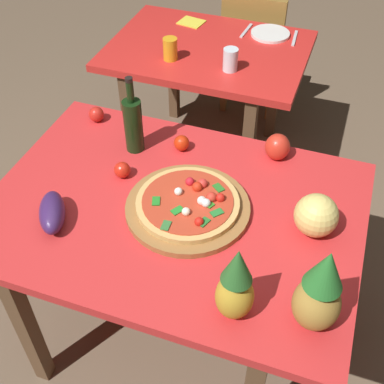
{
  "coord_description": "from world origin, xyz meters",
  "views": [
    {
      "loc": [
        0.49,
        -1.19,
        2.07
      ],
      "look_at": [
        0.06,
        0.05,
        0.81
      ],
      "focal_mm": 46.47,
      "sensor_mm": 36.0,
      "label": 1
    }
  ],
  "objects_px": {
    "background_table": "(207,65)",
    "tomato_by_bottle": "(122,170)",
    "eggplant": "(52,212)",
    "tomato_near_board": "(182,143)",
    "display_table": "(174,221)",
    "fork_utensil": "(246,31)",
    "pizza": "(189,203)",
    "dinner_plate": "(270,34)",
    "bell_pepper": "(277,147)",
    "tomato_at_corner": "(96,114)",
    "knife_utensil": "(295,38)",
    "napkin_folded": "(191,22)",
    "dining_chair": "(254,46)",
    "pineapple_right": "(235,287)",
    "melon": "(316,215)",
    "wine_bottle": "(133,124)",
    "drinking_glass_juice": "(170,49)",
    "pineapple_left": "(319,293)",
    "drinking_glass_water": "(230,60)"
  },
  "relations": [
    {
      "from": "fork_utensil",
      "to": "knife_utensil",
      "type": "relative_size",
      "value": 1.0
    },
    {
      "from": "bell_pepper",
      "to": "tomato_near_board",
      "type": "bearing_deg",
      "value": -167.66
    },
    {
      "from": "bell_pepper",
      "to": "tomato_at_corner",
      "type": "xyz_separation_m",
      "value": [
        -0.81,
        -0.02,
        -0.02
      ]
    },
    {
      "from": "pizza",
      "to": "bell_pepper",
      "type": "bearing_deg",
      "value": 60.23
    },
    {
      "from": "display_table",
      "to": "fork_utensil",
      "type": "distance_m",
      "value": 1.46
    },
    {
      "from": "background_table",
      "to": "napkin_folded",
      "type": "xyz_separation_m",
      "value": [
        -0.19,
        0.25,
        0.11
      ]
    },
    {
      "from": "tomato_at_corner",
      "to": "pineapple_left",
      "type": "bearing_deg",
      "value": -33.17
    },
    {
      "from": "pizza",
      "to": "dinner_plate",
      "type": "bearing_deg",
      "value": 91.23
    },
    {
      "from": "melon",
      "to": "fork_utensil",
      "type": "bearing_deg",
      "value": 113.67
    },
    {
      "from": "dining_chair",
      "to": "drinking_glass_juice",
      "type": "distance_m",
      "value": 0.92
    },
    {
      "from": "pineapple_right",
      "to": "background_table",
      "type": "bearing_deg",
      "value": 110.72
    },
    {
      "from": "eggplant",
      "to": "tomato_at_corner",
      "type": "height_order",
      "value": "eggplant"
    },
    {
      "from": "tomato_near_board",
      "to": "background_table",
      "type": "bearing_deg",
      "value": 101.07
    },
    {
      "from": "pizza",
      "to": "pineapple_left",
      "type": "xyz_separation_m",
      "value": [
        0.5,
        -0.31,
        0.1
      ]
    },
    {
      "from": "wine_bottle",
      "to": "napkin_folded",
      "type": "height_order",
      "value": "wine_bottle"
    },
    {
      "from": "display_table",
      "to": "tomato_at_corner",
      "type": "bearing_deg",
      "value": 142.79
    },
    {
      "from": "display_table",
      "to": "dining_chair",
      "type": "distance_m",
      "value": 1.84
    },
    {
      "from": "background_table",
      "to": "melon",
      "type": "bearing_deg",
      "value": -56.41
    },
    {
      "from": "tomato_at_corner",
      "to": "pizza",
      "type": "bearing_deg",
      "value": -34.18
    },
    {
      "from": "melon",
      "to": "knife_utensil",
      "type": "distance_m",
      "value": 1.44
    },
    {
      "from": "display_table",
      "to": "pineapple_right",
      "type": "relative_size",
      "value": 4.73
    },
    {
      "from": "eggplant",
      "to": "tomato_at_corner",
      "type": "bearing_deg",
      "value": 102.97
    },
    {
      "from": "dining_chair",
      "to": "dinner_plate",
      "type": "height_order",
      "value": "dining_chair"
    },
    {
      "from": "bell_pepper",
      "to": "tomato_by_bottle",
      "type": "height_order",
      "value": "bell_pepper"
    },
    {
      "from": "background_table",
      "to": "tomato_by_bottle",
      "type": "distance_m",
      "value": 1.12
    },
    {
      "from": "pineapple_left",
      "to": "drinking_glass_water",
      "type": "relative_size",
      "value": 2.77
    },
    {
      "from": "melon",
      "to": "drinking_glass_juice",
      "type": "height_order",
      "value": "melon"
    },
    {
      "from": "eggplant",
      "to": "tomato_near_board",
      "type": "xyz_separation_m",
      "value": [
        0.29,
        0.54,
        -0.01
      ]
    },
    {
      "from": "eggplant",
      "to": "melon",
      "type": "bearing_deg",
      "value": 16.66
    },
    {
      "from": "melon",
      "to": "tomato_at_corner",
      "type": "distance_m",
      "value": 1.07
    },
    {
      "from": "bell_pepper",
      "to": "tomato_at_corner",
      "type": "height_order",
      "value": "bell_pepper"
    },
    {
      "from": "display_table",
      "to": "bell_pepper",
      "type": "xyz_separation_m",
      "value": [
        0.3,
        0.41,
        0.13
      ]
    },
    {
      "from": "wine_bottle",
      "to": "tomato_at_corner",
      "type": "xyz_separation_m",
      "value": [
        -0.24,
        0.12,
        -0.09
      ]
    },
    {
      "from": "melon",
      "to": "napkin_folded",
      "type": "relative_size",
      "value": 1.09
    },
    {
      "from": "melon",
      "to": "drinking_glass_juice",
      "type": "xyz_separation_m",
      "value": [
        -0.91,
        0.96,
        -0.02
      ]
    },
    {
      "from": "dinner_plate",
      "to": "napkin_folded",
      "type": "relative_size",
      "value": 1.57
    },
    {
      "from": "pineapple_right",
      "to": "knife_utensil",
      "type": "height_order",
      "value": "pineapple_right"
    },
    {
      "from": "dinner_plate",
      "to": "dining_chair",
      "type": "bearing_deg",
      "value": 114.14
    },
    {
      "from": "dining_chair",
      "to": "tomato_near_board",
      "type": "distance_m",
      "value": 1.53
    },
    {
      "from": "eggplant",
      "to": "knife_utensil",
      "type": "xyz_separation_m",
      "value": [
        0.55,
        1.67,
        -0.04
      ]
    },
    {
      "from": "pineapple_left",
      "to": "tomato_near_board",
      "type": "bearing_deg",
      "value": 135.46
    },
    {
      "from": "dinner_plate",
      "to": "knife_utensil",
      "type": "bearing_deg",
      "value": 0.0
    },
    {
      "from": "pizza",
      "to": "drinking_glass_water",
      "type": "bearing_deg",
      "value": 97.83
    },
    {
      "from": "dinner_plate",
      "to": "knife_utensil",
      "type": "relative_size",
      "value": 1.22
    },
    {
      "from": "display_table",
      "to": "tomato_near_board",
      "type": "distance_m",
      "value": 0.36
    },
    {
      "from": "fork_utensil",
      "to": "drinking_glass_juice",
      "type": "bearing_deg",
      "value": -118.79
    },
    {
      "from": "dinner_plate",
      "to": "knife_utensil",
      "type": "height_order",
      "value": "dinner_plate"
    },
    {
      "from": "pizza",
      "to": "tomato_near_board",
      "type": "xyz_separation_m",
      "value": [
        -0.15,
        0.33,
        -0.01
      ]
    },
    {
      "from": "wine_bottle",
      "to": "pizza",
      "type": "bearing_deg",
      "value": -38.78
    },
    {
      "from": "melon",
      "to": "dinner_plate",
      "type": "bearing_deg",
      "value": 108.7
    }
  ]
}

